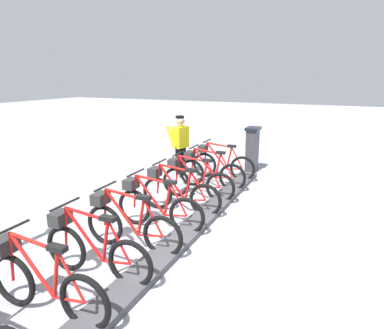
{
  "coord_description": "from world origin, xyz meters",
  "views": [
    {
      "loc": [
        -2.3,
        4.62,
        2.66
      ],
      "look_at": [
        0.5,
        -1.49,
        0.9
      ],
      "focal_mm": 31.63,
      "sensor_mm": 36.0,
      "label": 1
    }
  ],
  "objects_px": {
    "bike_docked_0": "(220,163)",
    "bike_docked_4": "(156,206)",
    "bike_docked_2": "(195,180)",
    "bike_docked_7": "(41,282)",
    "bike_docked_3": "(177,192)",
    "payment_kiosk": "(252,149)",
    "bike_docked_1": "(209,171)",
    "bike_docked_6": "(92,248)",
    "bike_docked_5": "(128,224)",
    "worker_near_rack": "(180,144)"
  },
  "relations": [
    {
      "from": "bike_docked_0",
      "to": "bike_docked_4",
      "type": "bearing_deg",
      "value": 90.0
    },
    {
      "from": "bike_docked_2",
      "to": "bike_docked_7",
      "type": "relative_size",
      "value": 1.0
    },
    {
      "from": "bike_docked_3",
      "to": "bike_docked_0",
      "type": "bearing_deg",
      "value": -90.0
    },
    {
      "from": "payment_kiosk",
      "to": "bike_docked_1",
      "type": "bearing_deg",
      "value": 73.14
    },
    {
      "from": "bike_docked_3",
      "to": "bike_docked_7",
      "type": "xyz_separation_m",
      "value": [
        0.0,
        3.36,
        0.0
      ]
    },
    {
      "from": "bike_docked_2",
      "to": "bike_docked_6",
      "type": "distance_m",
      "value": 3.36
    },
    {
      "from": "bike_docked_0",
      "to": "bike_docked_2",
      "type": "bearing_deg",
      "value": 90.0
    },
    {
      "from": "bike_docked_3",
      "to": "bike_docked_5",
      "type": "relative_size",
      "value": 1.0
    },
    {
      "from": "bike_docked_3",
      "to": "bike_docked_4",
      "type": "height_order",
      "value": "same"
    },
    {
      "from": "bike_docked_6",
      "to": "worker_near_rack",
      "type": "height_order",
      "value": "worker_near_rack"
    },
    {
      "from": "worker_near_rack",
      "to": "bike_docked_3",
      "type": "bearing_deg",
      "value": 114.98
    },
    {
      "from": "payment_kiosk",
      "to": "worker_near_rack",
      "type": "distance_m",
      "value": 2.11
    },
    {
      "from": "bike_docked_1",
      "to": "bike_docked_5",
      "type": "bearing_deg",
      "value": 90.0
    },
    {
      "from": "bike_docked_4",
      "to": "worker_near_rack",
      "type": "xyz_separation_m",
      "value": [
        1.04,
        -3.07,
        0.48
      ]
    },
    {
      "from": "bike_docked_3",
      "to": "worker_near_rack",
      "type": "distance_m",
      "value": 2.51
    },
    {
      "from": "bike_docked_2",
      "to": "bike_docked_5",
      "type": "relative_size",
      "value": 1.0
    },
    {
      "from": "bike_docked_0",
      "to": "bike_docked_3",
      "type": "bearing_deg",
      "value": 90.0
    },
    {
      "from": "bike_docked_6",
      "to": "bike_docked_4",
      "type": "bearing_deg",
      "value": -90.0
    },
    {
      "from": "bike_docked_1",
      "to": "bike_docked_3",
      "type": "xyz_separation_m",
      "value": [
        0.0,
        1.68,
        0.0
      ]
    },
    {
      "from": "bike_docked_2",
      "to": "bike_docked_4",
      "type": "relative_size",
      "value": 1.0
    },
    {
      "from": "bike_docked_2",
      "to": "bike_docked_4",
      "type": "xyz_separation_m",
      "value": [
        0.0,
        1.68,
        0.0
      ]
    },
    {
      "from": "bike_docked_4",
      "to": "bike_docked_2",
      "type": "bearing_deg",
      "value": -90.0
    },
    {
      "from": "bike_docked_2",
      "to": "bike_docked_0",
      "type": "bearing_deg",
      "value": -90.0
    },
    {
      "from": "bike_docked_0",
      "to": "bike_docked_4",
      "type": "relative_size",
      "value": 1.0
    },
    {
      "from": "bike_docked_6",
      "to": "bike_docked_7",
      "type": "distance_m",
      "value": 0.84
    },
    {
      "from": "bike_docked_4",
      "to": "worker_near_rack",
      "type": "bearing_deg",
      "value": -71.3
    },
    {
      "from": "payment_kiosk",
      "to": "bike_docked_1",
      "type": "relative_size",
      "value": 0.74
    },
    {
      "from": "bike_docked_1",
      "to": "bike_docked_2",
      "type": "xyz_separation_m",
      "value": [
        0.0,
        0.84,
        0.0
      ]
    },
    {
      "from": "bike_docked_2",
      "to": "payment_kiosk",
      "type": "bearing_deg",
      "value": -101.84
    },
    {
      "from": "bike_docked_6",
      "to": "bike_docked_5",
      "type": "bearing_deg",
      "value": -90.0
    },
    {
      "from": "bike_docked_0",
      "to": "bike_docked_7",
      "type": "bearing_deg",
      "value": 90.0
    },
    {
      "from": "bike_docked_0",
      "to": "bike_docked_5",
      "type": "xyz_separation_m",
      "value": [
        0.0,
        4.2,
        0.0
      ]
    },
    {
      "from": "bike_docked_3",
      "to": "bike_docked_6",
      "type": "height_order",
      "value": "same"
    },
    {
      "from": "bike_docked_0",
      "to": "bike_docked_1",
      "type": "height_order",
      "value": "same"
    },
    {
      "from": "bike_docked_1",
      "to": "bike_docked_4",
      "type": "xyz_separation_m",
      "value": [
        0.0,
        2.52,
        0.0
      ]
    },
    {
      "from": "bike_docked_1",
      "to": "bike_docked_2",
      "type": "height_order",
      "value": "same"
    },
    {
      "from": "payment_kiosk",
      "to": "bike_docked_2",
      "type": "distance_m",
      "value": 2.8
    },
    {
      "from": "bike_docked_0",
      "to": "bike_docked_2",
      "type": "height_order",
      "value": "same"
    },
    {
      "from": "payment_kiosk",
      "to": "worker_near_rack",
      "type": "bearing_deg",
      "value": 39.63
    },
    {
      "from": "payment_kiosk",
      "to": "bike_docked_3",
      "type": "height_order",
      "value": "payment_kiosk"
    },
    {
      "from": "bike_docked_5",
      "to": "bike_docked_6",
      "type": "relative_size",
      "value": 1.0
    },
    {
      "from": "bike_docked_2",
      "to": "bike_docked_7",
      "type": "distance_m",
      "value": 4.2
    },
    {
      "from": "bike_docked_2",
      "to": "bike_docked_6",
      "type": "bearing_deg",
      "value": 90.0
    },
    {
      "from": "bike_docked_1",
      "to": "bike_docked_7",
      "type": "distance_m",
      "value": 5.04
    },
    {
      "from": "bike_docked_1",
      "to": "bike_docked_3",
      "type": "bearing_deg",
      "value": 90.0
    },
    {
      "from": "bike_docked_3",
      "to": "bike_docked_5",
      "type": "height_order",
      "value": "same"
    },
    {
      "from": "payment_kiosk",
      "to": "worker_near_rack",
      "type": "xyz_separation_m",
      "value": [
        1.61,
        1.33,
        0.24
      ]
    },
    {
      "from": "bike_docked_7",
      "to": "worker_near_rack",
      "type": "relative_size",
      "value": 1.04
    },
    {
      "from": "bike_docked_7",
      "to": "worker_near_rack",
      "type": "height_order",
      "value": "worker_near_rack"
    },
    {
      "from": "bike_docked_2",
      "to": "bike_docked_3",
      "type": "height_order",
      "value": "same"
    }
  ]
}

